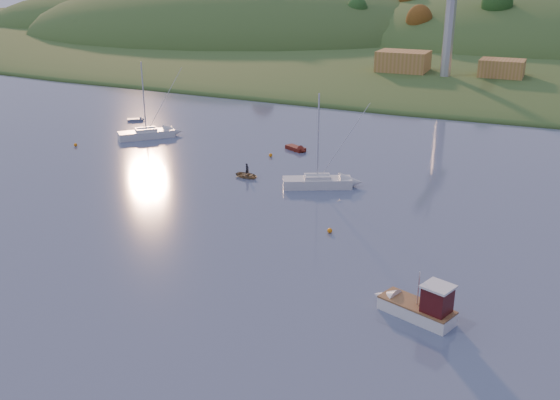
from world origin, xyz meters
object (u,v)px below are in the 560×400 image
at_px(sailboat_far, 317,181).
at_px(red_tender, 299,149).
at_px(canoe, 247,175).
at_px(grey_dinghy, 138,120).
at_px(fishing_boat, 412,304).
at_px(sailboat_near, 146,133).

height_order(sailboat_far, red_tender, sailboat_far).
xyz_separation_m(canoe, grey_dinghy, (-30.99, 19.61, -0.09)).
distance_m(sailboat_far, grey_dinghy, 44.63).
xyz_separation_m(fishing_boat, red_tender, (-25.02, 37.62, -0.66)).
relative_size(fishing_boat, red_tender, 1.74).
height_order(fishing_boat, red_tender, fishing_boat).
bearing_deg(grey_dinghy, red_tender, -48.31).
bearing_deg(sailboat_near, fishing_boat, -81.84).
bearing_deg(canoe, sailboat_far, -80.70).
distance_m(sailboat_near, canoe, 25.26).
xyz_separation_m(fishing_boat, grey_dinghy, (-57.17, 43.59, -0.71)).
bearing_deg(canoe, sailboat_near, 72.79).
bearing_deg(red_tender, fishing_boat, -28.87).
relative_size(fishing_boat, sailboat_far, 0.62).
bearing_deg(red_tender, sailboat_far, -31.58).
xyz_separation_m(sailboat_near, grey_dinghy, (-8.13, 8.86, -0.52)).
distance_m(fishing_boat, canoe, 35.51).
height_order(sailboat_far, grey_dinghy, sailboat_far).
xyz_separation_m(canoe, red_tender, (1.16, 13.64, -0.04)).
height_order(sailboat_far, canoe, sailboat_far).
height_order(canoe, grey_dinghy, grey_dinghy).
bearing_deg(red_tender, grey_dinghy, -163.00).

